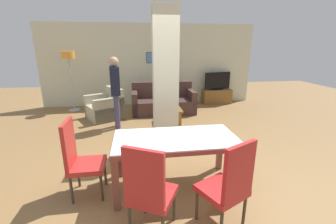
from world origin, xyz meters
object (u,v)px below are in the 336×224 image
(dining_chair_near_right, at_px, (229,184))
(tv_stand, at_px, (217,96))
(bottle, at_px, (171,106))
(floor_lamp, at_px, (69,60))
(standing_person, at_px, (115,88))
(dining_chair_head_left, at_px, (80,157))
(dining_chair_near_left, at_px, (149,189))
(dining_table, at_px, (176,148))
(sofa, at_px, (163,103))
(coffee_table, at_px, (171,116))
(armchair, at_px, (106,108))
(tv_screen, at_px, (218,81))

(dining_chair_near_right, bearing_deg, tv_stand, 44.52)
(bottle, bearing_deg, floor_lamp, 150.88)
(dining_chair_near_right, distance_m, standing_person, 3.84)
(dining_chair_near_right, xyz_separation_m, standing_person, (-1.44, 3.53, 0.44))
(dining_chair_head_left, distance_m, dining_chair_near_left, 1.21)
(dining_chair_near_right, bearing_deg, standing_person, 85.72)
(dining_table, distance_m, sofa, 3.85)
(coffee_table, bearing_deg, standing_person, -174.78)
(dining_chair_near_left, bearing_deg, bottle, 104.65)
(dining_chair_near_left, distance_m, armchair, 4.42)
(sofa, bearing_deg, dining_chair_near_right, 91.56)
(dining_chair_near_left, distance_m, coffee_table, 3.73)
(dining_table, relative_size, tv_stand, 1.71)
(dining_chair_head_left, xyz_separation_m, sofa, (1.61, 3.82, -0.27))
(tv_stand, xyz_separation_m, standing_person, (-3.35, -2.02, 0.77))
(dining_table, bearing_deg, tv_stand, 63.46)
(dining_chair_near_right, xyz_separation_m, dining_chair_near_left, (-0.86, 0.03, 0.00))
(sofa, bearing_deg, dining_chair_near_left, 81.03)
(dining_chair_head_left, relative_size, sofa, 0.57)
(dining_table, xyz_separation_m, coffee_table, (0.37, 2.79, -0.42))
(sofa, relative_size, bottle, 8.18)
(sofa, height_order, bottle, sofa)
(sofa, bearing_deg, dining_chair_head_left, 67.18)
(dining_table, relative_size, coffee_table, 2.98)
(sofa, relative_size, tv_screen, 1.96)
(tv_stand, distance_m, tv_screen, 0.54)
(sofa, bearing_deg, tv_stand, -157.04)
(sofa, xyz_separation_m, armchair, (-1.69, -0.35, -0.01))
(dining_table, height_order, bottle, dining_table)
(dining_chair_head_left, relative_size, tv_stand, 1.07)
(dining_chair_near_left, relative_size, bottle, 4.69)
(dining_chair_near_left, xyz_separation_m, floor_lamp, (-2.05, 5.26, 1.00))
(dining_chair_near_left, relative_size, floor_lamp, 0.59)
(bottle, xyz_separation_m, tv_stand, (1.94, 1.87, -0.22))
(armchair, bearing_deg, standing_person, 176.82)
(dining_table, height_order, coffee_table, dining_table)
(sofa, distance_m, bottle, 1.02)
(standing_person, bearing_deg, tv_stand, 115.82)
(dining_chair_near_right, height_order, floor_lamp, floor_lamp)
(armchair, bearing_deg, dining_chair_near_left, 164.30)
(dining_chair_head_left, distance_m, coffee_table, 3.28)
(dining_table, distance_m, floor_lamp, 5.16)
(dining_chair_head_left, xyz_separation_m, dining_chair_near_left, (0.87, -0.83, 0.00))
(coffee_table, bearing_deg, dining_chair_near_right, -89.04)
(dining_table, height_order, armchair, armchair)
(floor_lamp, bearing_deg, dining_chair_near_left, -68.66)
(bottle, bearing_deg, dining_chair_near_left, -102.76)
(bottle, bearing_deg, dining_chair_near_right, -89.45)
(dining_chair_near_left, distance_m, standing_person, 3.58)
(armchair, xyz_separation_m, bottle, (1.78, -0.65, 0.18))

